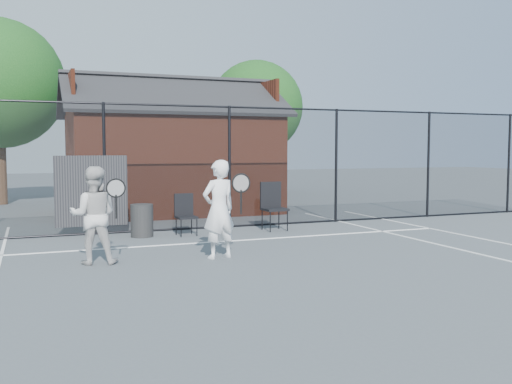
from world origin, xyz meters
name	(u,v)px	position (x,y,z in m)	size (l,w,h in m)	color
ground	(272,271)	(0.00, 0.00, 0.00)	(80.00, 80.00, 0.00)	#4A5255
court_lines	(310,289)	(0.00, -1.32, 0.01)	(11.02, 18.00, 0.01)	white
fence	(178,170)	(-0.30, 5.00, 1.45)	(22.04, 3.00, 3.00)	black
clubhouse	(172,160)	(0.50, 9.00, 1.61)	(6.50, 4.36, 4.19)	#5F2716
tree_right	(256,107)	(5.50, 14.50, 3.71)	(3.97, 3.97, 5.70)	#372516
player_front	(219,209)	(-0.47, 1.31, 0.88)	(0.83, 0.65, 1.76)	white
player_back	(94,215)	(-2.60, 1.63, 0.83)	(0.96, 0.79, 1.66)	silver
chair_left	(186,215)	(-0.34, 4.10, 0.46)	(0.44, 0.46, 0.92)	black
chair_right	(275,207)	(1.83, 4.11, 0.56)	(0.54, 0.56, 1.13)	black
waste_bin	(142,221)	(-1.30, 4.30, 0.36)	(0.50, 0.50, 0.72)	#252525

